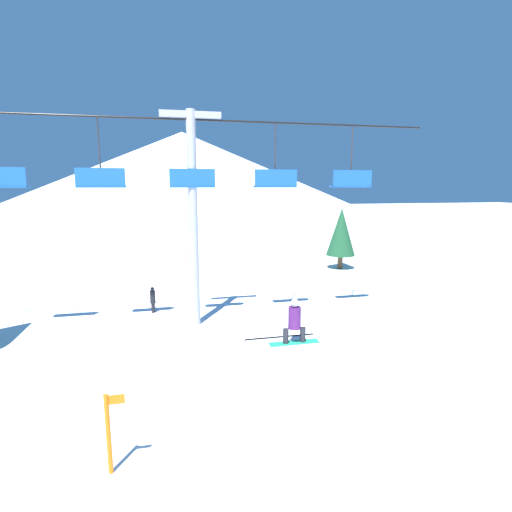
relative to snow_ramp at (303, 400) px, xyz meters
name	(u,v)px	position (x,y,z in m)	size (l,w,h in m)	color
ground_plane	(351,449)	(0.86, -0.86, -0.82)	(220.00, 220.00, 0.00)	white
mountain_ridge	(183,174)	(0.86, 73.97, 7.26)	(76.89, 76.89, 16.15)	silver
snow_ramp	(303,400)	(0.00, 0.00, 0.00)	(2.00, 4.14, 1.64)	white
snowboarder	(294,322)	(0.24, 1.49, 1.43)	(1.38, 0.34, 1.25)	#1E9E6B
chairlift	(193,195)	(-1.92, 8.17, 4.67)	(20.33, 0.44, 8.80)	#9E9EA3
pine_tree_far	(341,232)	(9.04, 17.63, 1.81)	(2.02, 2.02, 4.32)	#4C3823
trail_marker	(109,432)	(-4.33, -0.45, 0.11)	(0.41, 0.10, 1.75)	orange
distant_skier	(153,299)	(-3.74, 10.24, -0.15)	(0.24, 0.24, 1.23)	black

